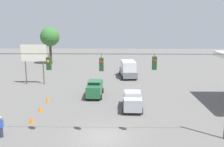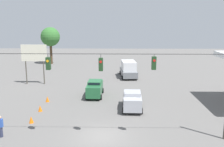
{
  "view_description": "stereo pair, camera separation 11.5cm",
  "coord_description": "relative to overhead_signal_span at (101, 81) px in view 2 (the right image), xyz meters",
  "views": [
    {
      "loc": [
        -1.14,
        18.83,
        9.07
      ],
      "look_at": [
        -0.59,
        -11.19,
        2.93
      ],
      "focal_mm": 40.0,
      "sensor_mm": 36.0,
      "label": 1
    },
    {
      "loc": [
        -1.26,
        18.83,
        9.07
      ],
      "look_at": [
        -0.59,
        -11.19,
        2.93
      ],
      "focal_mm": 40.0,
      "sensor_mm": 36.0,
      "label": 2
    }
  ],
  "objects": [
    {
      "name": "ground_plane",
      "position": [
        0.02,
        -0.25,
        -4.65
      ],
      "size": [
        140.0,
        140.0,
        0.0
      ],
      "primitive_type": "plane",
      "color": "#605E5B"
    },
    {
      "name": "overhead_signal_span",
      "position": [
        0.0,
        0.0,
        0.0
      ],
      "size": [
        19.72,
        0.38,
        7.52
      ],
      "color": "#4C473D",
      "rests_on": "ground_plane"
    },
    {
      "name": "box_truck_grey_oncoming_deep",
      "position": [
        -3.1,
        -22.88,
        -3.29
      ],
      "size": [
        2.96,
        6.49,
        2.75
      ],
      "color": "slate",
      "rests_on": "ground_plane"
    },
    {
      "name": "sedan_green_withflow_mid",
      "position": [
        1.58,
        -11.54,
        -3.61
      ],
      "size": [
        2.01,
        4.57,
        2.0
      ],
      "color": "#236038",
      "rests_on": "ground_plane"
    },
    {
      "name": "sedan_silver_crossing_near",
      "position": [
        -2.84,
        -6.8,
        -3.63
      ],
      "size": [
        2.2,
        4.24,
        1.95
      ],
      "color": "#A8AAB2",
      "rests_on": "ground_plane"
    },
    {
      "name": "traffic_cone_nearest",
      "position": [
        6.68,
        -2.85,
        -4.33
      ],
      "size": [
        0.42,
        0.42,
        0.64
      ],
      "primitive_type": "cone",
      "color": "orange",
      "rests_on": "ground_plane"
    },
    {
      "name": "traffic_cone_second",
      "position": [
        6.78,
        -5.91,
        -4.33
      ],
      "size": [
        0.42,
        0.42,
        0.64
      ],
      "primitive_type": "cone",
      "color": "orange",
      "rests_on": "ground_plane"
    },
    {
      "name": "traffic_cone_third",
      "position": [
        6.92,
        -9.11,
        -4.33
      ],
      "size": [
        0.42,
        0.42,
        0.64
      ],
      "primitive_type": "cone",
      "color": "orange",
      "rests_on": "ground_plane"
    },
    {
      "name": "roadside_billboard",
      "position": [
        11.07,
        -17.69,
        -0.36
      ],
      "size": [
        3.78,
        0.16,
        5.92
      ],
      "color": "#4C473D",
      "rests_on": "ground_plane"
    },
    {
      "name": "pedestrian",
      "position": [
        8.13,
        0.06,
        -3.73
      ],
      "size": [
        0.4,
        0.28,
        1.8
      ],
      "color": "#2D334C",
      "rests_on": "ground_plane"
    },
    {
      "name": "tree_horizon_left",
      "position": [
        13.57,
        -36.45,
        1.3
      ],
      "size": [
        4.17,
        4.17,
        8.11
      ],
      "color": "#4C3823",
      "rests_on": "ground_plane"
    }
  ]
}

